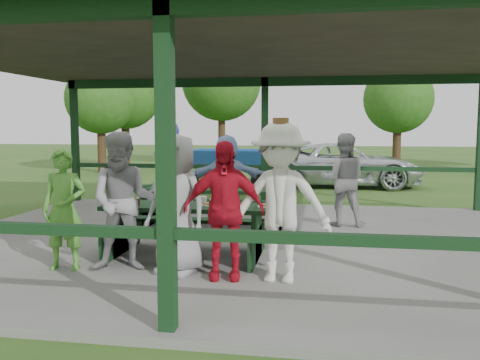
% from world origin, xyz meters
% --- Properties ---
extents(ground, '(90.00, 90.00, 0.00)m').
position_xyz_m(ground, '(0.00, 0.00, 0.00)').
color(ground, '#285119').
rests_on(ground, ground).
extents(concrete_slab, '(10.00, 8.00, 0.10)m').
position_xyz_m(concrete_slab, '(0.00, 0.00, 0.05)').
color(concrete_slab, slate).
rests_on(concrete_slab, ground).
extents(pavilion_structure, '(10.60, 8.60, 3.24)m').
position_xyz_m(pavilion_structure, '(0.00, 0.00, 3.17)').
color(pavilion_structure, black).
rests_on(pavilion_structure, concrete_slab).
extents(picnic_table_near, '(2.37, 1.39, 0.75)m').
position_xyz_m(picnic_table_near, '(-0.53, -1.20, 0.57)').
color(picnic_table_near, black).
rests_on(picnic_table_near, concrete_slab).
extents(picnic_table_far, '(2.83, 1.39, 0.75)m').
position_xyz_m(picnic_table_far, '(-0.62, 0.80, 0.58)').
color(picnic_table_far, black).
rests_on(picnic_table_far, concrete_slab).
extents(table_setting, '(2.38, 0.45, 0.10)m').
position_xyz_m(table_setting, '(-0.56, -1.18, 0.88)').
color(table_setting, white).
rests_on(table_setting, picnic_table_near).
extents(contestant_green, '(0.62, 0.44, 1.58)m').
position_xyz_m(contestant_green, '(-1.94, -2.08, 0.89)').
color(contestant_green, '#4A9030').
rests_on(contestant_green, concrete_slab).
extents(contestant_grey_left, '(1.00, 0.86, 1.80)m').
position_xyz_m(contestant_grey_left, '(-1.15, -2.00, 1.00)').
color(contestant_grey_left, gray).
rests_on(contestant_grey_left, concrete_slab).
extents(contestant_grey_mid, '(1.00, 0.81, 1.77)m').
position_xyz_m(contestant_grey_mid, '(-0.44, -2.02, 0.98)').
color(contestant_grey_mid, gray).
rests_on(contestant_grey_mid, concrete_slab).
extents(contestant_red, '(1.03, 0.52, 1.69)m').
position_xyz_m(contestant_red, '(0.19, -2.14, 0.95)').
color(contestant_red, red).
rests_on(contestant_red, concrete_slab).
extents(contestant_white_fedora, '(1.28, 0.80, 1.96)m').
position_xyz_m(contestant_white_fedora, '(0.88, -2.15, 1.06)').
color(contestant_white_fedora, silver).
rests_on(contestant_white_fedora, concrete_slab).
extents(spectator_lblue, '(1.65, 0.82, 1.71)m').
position_xyz_m(spectator_lblue, '(-0.51, 1.68, 0.95)').
color(spectator_lblue, '#7F9BC5').
rests_on(spectator_lblue, concrete_slab).
extents(spectator_blue, '(0.80, 0.62, 1.96)m').
position_xyz_m(spectator_blue, '(-1.77, 2.09, 1.08)').
color(spectator_blue, '#4554B3').
rests_on(spectator_blue, concrete_slab).
extents(spectator_grey, '(0.86, 0.68, 1.74)m').
position_xyz_m(spectator_grey, '(1.75, 1.51, 0.97)').
color(spectator_grey, '#959598').
rests_on(spectator_grey, concrete_slab).
extents(pickup_truck, '(5.12, 2.37, 1.42)m').
position_xyz_m(pickup_truck, '(2.02, 8.83, 0.71)').
color(pickup_truck, silver).
rests_on(pickup_truck, ground).
extents(farm_trailer, '(3.85, 1.74, 1.34)m').
position_xyz_m(farm_trailer, '(-1.25, 7.35, 0.67)').
color(farm_trailer, '#1C4F9A').
rests_on(farm_trailer, ground).
extents(tree_far_left, '(3.28, 3.28, 5.13)m').
position_xyz_m(tree_far_left, '(-7.47, 13.69, 3.47)').
color(tree_far_left, black).
rests_on(tree_far_left, ground).
extents(tree_left, '(3.98, 3.98, 6.21)m').
position_xyz_m(tree_left, '(-3.75, 17.17, 4.21)').
color(tree_left, black).
rests_on(tree_left, ground).
extents(tree_mid, '(2.98, 2.98, 4.65)m').
position_xyz_m(tree_mid, '(4.52, 14.90, 3.14)').
color(tree_mid, black).
rests_on(tree_mid, ground).
extents(tree_edge_left, '(2.94, 2.94, 4.60)m').
position_xyz_m(tree_edge_left, '(-8.01, 12.33, 3.11)').
color(tree_edge_left, black).
rests_on(tree_edge_left, ground).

